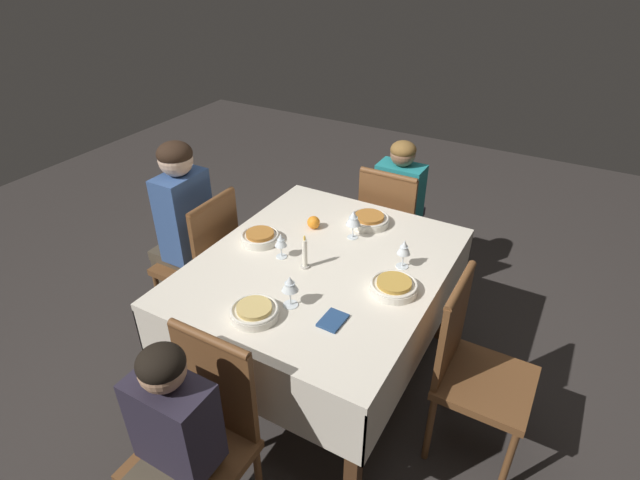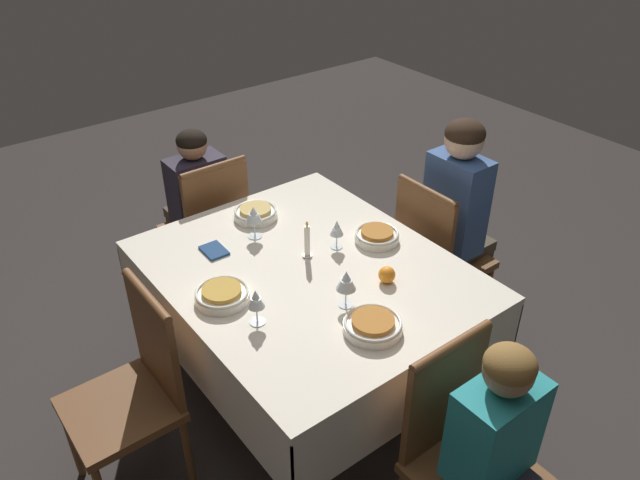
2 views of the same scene
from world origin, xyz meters
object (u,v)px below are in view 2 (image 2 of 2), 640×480
(wine_glass_west, at_px, (254,215))
(bowl_west, at_px, (256,213))
(bowl_east, at_px, (373,325))
(chair_east, at_px, (463,449))
(person_adult_denim, at_px, (460,215))
(person_child_teal, at_px, (504,469))
(person_child_dark, at_px, (195,205))
(chair_west, at_px, (210,226))
(orange_fruit, at_px, (387,275))
(bowl_south, at_px, (222,294))
(wine_glass_south, at_px, (256,300))
(chair_north, at_px, (436,253))
(napkin_red_folded, at_px, (214,251))
(dining_table, at_px, (308,285))
(wine_glass_north, at_px, (337,229))
(wine_glass_east, at_px, (346,281))
(bowl_north, at_px, (377,236))
(candle_centerpiece, at_px, (307,243))
(chair_south, at_px, (134,387))

(wine_glass_west, bearing_deg, bowl_west, 146.38)
(bowl_east, bearing_deg, chair_east, 4.70)
(person_adult_denim, xyz_separation_m, person_child_teal, (1.08, -0.97, -0.11))
(wine_glass_west, bearing_deg, person_child_dark, 175.84)
(chair_west, relative_size, bowl_west, 4.47)
(wine_glass_west, xyz_separation_m, bowl_east, (0.83, -0.00, -0.09))
(person_child_teal, height_order, orange_fruit, person_child_teal)
(bowl_south, height_order, wine_glass_south, wine_glass_south)
(chair_north, height_order, napkin_red_folded, chair_north)
(chair_west, height_order, orange_fruit, chair_west)
(dining_table, relative_size, person_adult_denim, 1.14)
(person_child_teal, relative_size, bowl_west, 5.06)
(chair_east, height_order, wine_glass_north, chair_east)
(wine_glass_west, xyz_separation_m, wine_glass_east, (0.65, 0.01, 0.01))
(chair_west, bearing_deg, wine_glass_west, 84.66)
(dining_table, xyz_separation_m, bowl_east, (0.47, -0.04, 0.12))
(bowl_north, height_order, wine_glass_north, wine_glass_north)
(chair_north, distance_m, orange_fruit, 0.72)
(chair_east, height_order, orange_fruit, chair_east)
(wine_glass_north, relative_size, bowl_east, 0.61)
(bowl_west, height_order, wine_glass_east, wine_glass_east)
(chair_north, distance_m, person_child_dark, 1.37)
(candle_centerpiece, bearing_deg, wine_glass_west, -161.35)
(chair_east, height_order, person_child_dark, person_child_dark)
(bowl_west, xyz_separation_m, wine_glass_south, (0.66, -0.41, 0.08))
(chair_north, height_order, orange_fruit, chair_north)
(chair_north, xyz_separation_m, person_child_teal, (1.08, -0.82, 0.07))
(bowl_north, relative_size, wine_glass_north, 1.48)
(chair_east, height_order, wine_glass_east, chair_east)
(wine_glass_north, xyz_separation_m, bowl_east, (0.53, -0.25, -0.07))
(bowl_east, height_order, wine_glass_south, wine_glass_south)
(person_child_dark, bearing_deg, chair_east, 89.53)
(chair_west, height_order, wine_glass_north, chair_west)
(person_child_dark, xyz_separation_m, wine_glass_north, (1.05, 0.19, 0.29))
(wine_glass_west, bearing_deg, bowl_east, -0.02)
(chair_south, relative_size, napkin_red_folded, 7.15)
(wine_glass_south, bearing_deg, bowl_south, -169.41)
(bowl_north, bearing_deg, chair_north, 90.28)
(candle_centerpiece, bearing_deg, chair_east, -3.29)
(chair_south, bearing_deg, person_adult_denim, 87.87)
(person_child_dark, bearing_deg, dining_table, 89.42)
(chair_east, bearing_deg, person_child_dark, 89.53)
(bowl_west, xyz_separation_m, bowl_east, (0.97, -0.09, -0.00))
(bowl_north, bearing_deg, chair_south, -93.27)
(person_adult_denim, bearing_deg, chair_north, 90.00)
(chair_east, distance_m, person_child_teal, 0.18)
(person_child_dark, height_order, candle_centerpiece, person_child_dark)
(wine_glass_west, bearing_deg, wine_glass_east, 1.32)
(bowl_north, xyz_separation_m, wine_glass_west, (-0.37, -0.43, 0.09))
(bowl_west, distance_m, bowl_east, 0.97)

